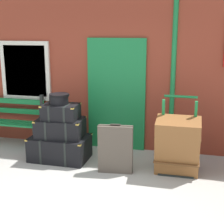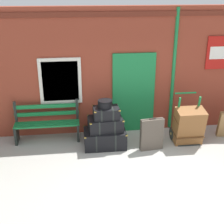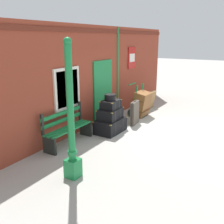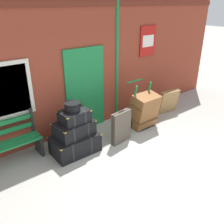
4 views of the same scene
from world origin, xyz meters
The scene contains 10 objects.
ground_plane centered at (0.00, 0.00, 0.00)m, with size 60.00×60.00×0.00m, color #A3A099.
brick_facade centered at (-0.01, 2.60, 1.60)m, with size 10.40×0.35×3.20m.
platform_bench centered at (-2.12, 2.16, 0.44)m, with size 1.60×0.43×1.01m.
steamer_trunk_base centered at (-0.72, 1.62, 0.21)m, with size 1.02×0.66×0.43m.
steamer_trunk_middle centered at (-0.71, 1.65, 0.58)m, with size 0.84×0.60×0.33m.
steamer_trunk_top centered at (-0.69, 1.64, 0.87)m, with size 0.63×0.47×0.27m.
round_hatbox centered at (-0.71, 1.64, 1.11)m, with size 0.34×0.34×0.18m.
porters_trolley centered at (1.32, 1.69, 0.27)m, with size 0.71×0.58×1.20m.
large_brown_trunk centered at (1.32, 1.52, 0.47)m, with size 0.70×0.58×0.94m.
suitcase_tan centered at (0.36, 1.33, 0.39)m, with size 0.56×0.19×0.82m.
Camera 2 is at (-1.40, -5.00, 3.63)m, focal length 49.36 mm.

